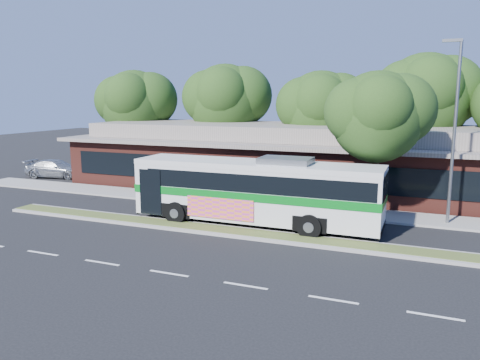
# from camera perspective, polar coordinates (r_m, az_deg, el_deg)

# --- Properties ---
(ground) EXTENTS (120.00, 120.00, 0.00)m
(ground) POSITION_cam_1_polar(r_m,az_deg,el_deg) (21.79, -1.88, -6.88)
(ground) COLOR black
(ground) RESTS_ON ground
(median_strip) EXTENTS (26.00, 1.10, 0.15)m
(median_strip) POSITION_cam_1_polar(r_m,az_deg,el_deg) (22.30, -1.25, -6.28)
(median_strip) COLOR #404D20
(median_strip) RESTS_ON ground
(sidewalk) EXTENTS (44.00, 2.60, 0.12)m
(sidewalk) POSITION_cam_1_polar(r_m,az_deg,el_deg) (27.55, 3.54, -3.15)
(sidewalk) COLOR gray
(sidewalk) RESTS_ON ground
(parking_lot) EXTENTS (14.00, 12.00, 0.01)m
(parking_lot) POSITION_cam_1_polar(r_m,az_deg,el_deg) (39.82, -20.01, 0.28)
(parking_lot) COLOR black
(parking_lot) RESTS_ON ground
(plaza_building) EXTENTS (33.20, 11.20, 4.45)m
(plaza_building) POSITION_cam_1_polar(r_m,az_deg,el_deg) (33.40, 7.19, 2.73)
(plaza_building) COLOR #57221B
(plaza_building) RESTS_ON ground
(lamp_post) EXTENTS (0.93, 0.18, 9.07)m
(lamp_post) POSITION_cam_1_polar(r_m,az_deg,el_deg) (25.10, 24.63, 5.86)
(lamp_post) COLOR slate
(lamp_post) RESTS_ON ground
(tree_bg_a) EXTENTS (6.47, 5.80, 8.63)m
(tree_bg_a) POSITION_cam_1_polar(r_m,az_deg,el_deg) (41.24, -12.09, 9.18)
(tree_bg_a) COLOR black
(tree_bg_a) RESTS_ON ground
(tree_bg_b) EXTENTS (6.69, 6.00, 9.00)m
(tree_bg_b) POSITION_cam_1_polar(r_m,az_deg,el_deg) (38.27, -1.10, 9.76)
(tree_bg_b) COLOR black
(tree_bg_b) RESTS_ON ground
(tree_bg_c) EXTENTS (6.24, 5.60, 8.26)m
(tree_bg_c) POSITION_cam_1_polar(r_m,az_deg,el_deg) (34.91, 10.49, 8.66)
(tree_bg_c) COLOR black
(tree_bg_c) RESTS_ON ground
(tree_bg_d) EXTENTS (6.91, 6.20, 9.37)m
(tree_bg_d) POSITION_cam_1_polar(r_m,az_deg,el_deg) (35.19, 22.33, 9.44)
(tree_bg_d) COLOR black
(tree_bg_d) RESTS_ON ground
(transit_bus) EXTENTS (12.47, 2.98, 3.49)m
(transit_bus) POSITION_cam_1_polar(r_m,az_deg,el_deg) (23.24, 2.01, -0.86)
(transit_bus) COLOR silver
(transit_bus) RESTS_ON ground
(sedan) EXTENTS (5.19, 2.86, 1.43)m
(sedan) POSITION_cam_1_polar(r_m,az_deg,el_deg) (40.11, -21.50, 1.28)
(sedan) COLOR #9C9FA3
(sedan) RESTS_ON ground
(sidewalk_tree) EXTENTS (5.09, 4.57, 7.66)m
(sidewalk_tree) POSITION_cam_1_polar(r_m,az_deg,el_deg) (24.56, 17.17, 7.59)
(sidewalk_tree) COLOR black
(sidewalk_tree) RESTS_ON ground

